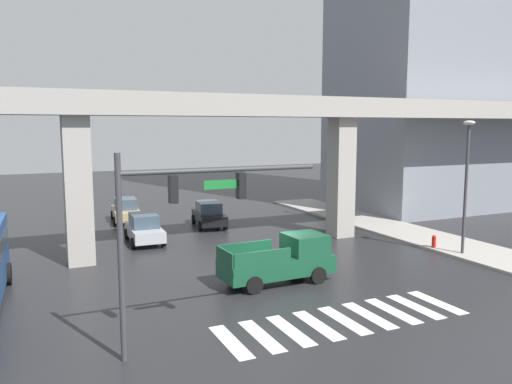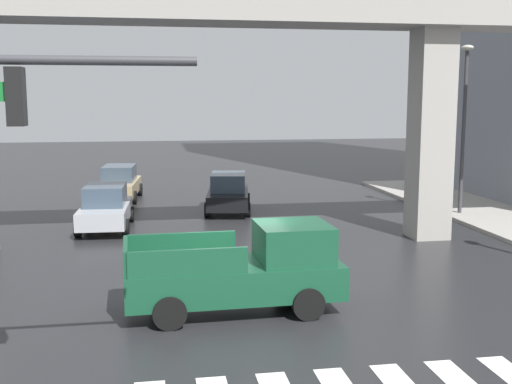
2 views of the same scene
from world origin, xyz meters
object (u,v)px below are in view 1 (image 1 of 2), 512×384
sedan_black (209,214)px  sedan_silver (144,228)px  traffic_signal_mast (177,212)px  fire_hydrant (434,242)px  pickup_truck (283,260)px  sedan_tan (126,210)px  street_lamp_near_corner (467,172)px  street_lamp_mid_block (349,160)px

sedan_black → sedan_silver: same height
traffic_signal_mast → sedan_black: bearing=68.0°
fire_hydrant → sedan_black: bearing=128.6°
pickup_truck → sedan_silver: size_ratio=1.18×
pickup_truck → sedan_tan: (-3.76, 17.53, -0.14)m
street_lamp_near_corner → fire_hydrant: (-0.40, 1.68, -4.13)m
pickup_truck → sedan_silver: (-3.96, 10.36, -0.14)m
sedan_tan → street_lamp_mid_block: size_ratio=0.61×
pickup_truck → sedan_tan: pickup_truck is taller
street_lamp_near_corner → pickup_truck: bearing=180.0°
fire_hydrant → street_lamp_mid_block: bearing=87.4°
pickup_truck → traffic_signal_mast: size_ratio=0.79×
sedan_silver → street_lamp_near_corner: street_lamp_near_corner is taller
street_lamp_near_corner → street_lamp_mid_block: bearing=90.0°
sedan_tan → street_lamp_near_corner: street_lamp_near_corner is taller
sedan_black → street_lamp_mid_block: bearing=-15.9°
pickup_truck → sedan_tan: 17.93m
traffic_signal_mast → fire_hydrant: bearing=21.3°
pickup_truck → fire_hydrant: pickup_truck is taller
traffic_signal_mast → street_lamp_near_corner: bearing=15.8°
street_lamp_near_corner → street_lamp_mid_block: same height
sedan_black → traffic_signal_mast: traffic_signal_mast is taller
sedan_tan → sedan_silver: bearing=-91.6°
sedan_silver → traffic_signal_mast: 15.77m
pickup_truck → street_lamp_mid_block: bearing=44.1°
fire_hydrant → sedan_tan: bearing=132.0°
street_lamp_mid_block → traffic_signal_mast: bearing=-137.9°
sedan_tan → street_lamp_mid_block: bearing=-25.2°
pickup_truck → sedan_silver: bearing=110.9°
street_lamp_near_corner → sedan_tan: bearing=130.0°
street_lamp_mid_block → fire_hydrant: street_lamp_mid_block is taller
sedan_silver → sedan_black: bearing=30.3°
sedan_black → traffic_signal_mast: 19.97m
sedan_silver → fire_hydrant: size_ratio=5.14×
street_lamp_near_corner → street_lamp_mid_block: (0.00, 10.61, 0.00)m
traffic_signal_mast → fire_hydrant: traffic_signal_mast is taller
sedan_black → fire_hydrant: 14.97m
traffic_signal_mast → fire_hydrant: (16.69, 6.52, -3.96)m
sedan_tan → street_lamp_near_corner: bearing=-50.0°
pickup_truck → sedan_black: 13.43m
sedan_tan → street_lamp_near_corner: size_ratio=0.61×
pickup_truck → street_lamp_near_corner: street_lamp_near_corner is taller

